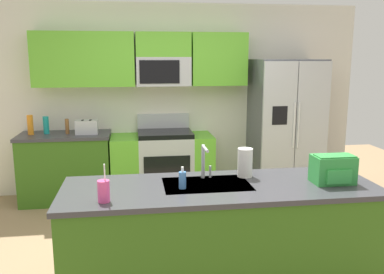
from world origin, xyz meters
The scene contains 15 objects.
ground_plane centered at (0.00, 0.00, 0.00)m, with size 9.00×9.00×0.00m, color #997A56.
kitchen_wall_unit centered at (-0.14, 2.08, 1.47)m, with size 5.20×0.43×2.60m.
back_counter centered at (-1.48, 1.80, 0.45)m, with size 1.17×0.63×0.90m.
range_oven centered at (-0.21, 1.80, 0.44)m, with size 1.36×0.61×1.10m.
refrigerator centered at (1.49, 1.73, 0.93)m, with size 0.90×0.76×1.85m.
island_counter centered at (0.07, -0.61, 0.45)m, with size 2.45×0.83×0.90m.
toaster centered at (-1.19, 1.75, 0.99)m, with size 0.28×0.16×0.18m.
pepper_mill centered at (-1.44, 1.80, 1.00)m, with size 0.05×0.05×0.20m, color brown.
bottle_orange centered at (-1.90, 1.81, 1.03)m, with size 0.08×0.08×0.25m, color orange.
bottle_teal centered at (-1.71, 1.84, 1.01)m, with size 0.07×0.07×0.23m, color teal.
sink_faucet centered at (-0.02, -0.42, 1.07)m, with size 0.08×0.21×0.28m.
drink_cup_pink centered at (-0.80, -0.86, 0.98)m, with size 0.08×0.08×0.27m.
soap_dispenser centered at (-0.23, -0.64, 0.97)m, with size 0.06×0.06×0.17m.
paper_towel_roll centered at (0.32, -0.40, 1.02)m, with size 0.12×0.12×0.24m, color white.
backpack centered at (0.96, -0.68, 1.02)m, with size 0.32×0.22×0.23m.
Camera 1 is at (-0.59, -3.61, 1.89)m, focal length 38.40 mm.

